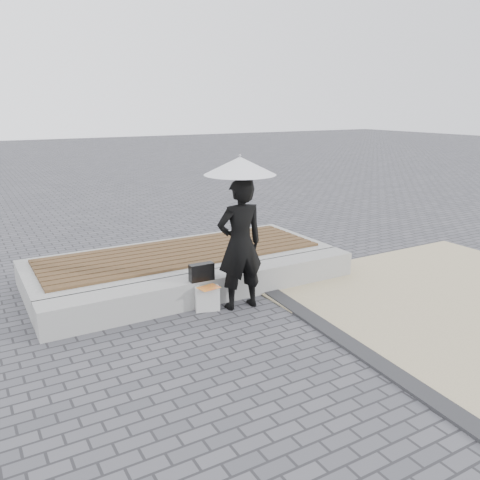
# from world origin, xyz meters

# --- Properties ---
(ground) EXTENTS (80.00, 80.00, 0.00)m
(ground) POSITION_xyz_m (0.00, 0.00, 0.00)
(ground) COLOR #4C4B51
(ground) RESTS_ON ground
(terrazzo_zone) EXTENTS (5.00, 5.00, 0.02)m
(terrazzo_zone) POSITION_xyz_m (3.20, -0.50, 0.01)
(terrazzo_zone) COLOR tan
(terrazzo_zone) RESTS_ON ground
(edging_band) EXTENTS (0.61, 5.20, 0.04)m
(edging_band) POSITION_xyz_m (0.75, -0.50, 0.02)
(edging_band) COLOR #2B2B2D
(edging_band) RESTS_ON ground
(seating_ledge) EXTENTS (5.00, 0.45, 0.40)m
(seating_ledge) POSITION_xyz_m (0.00, 1.60, 0.20)
(seating_ledge) COLOR gray
(seating_ledge) RESTS_ON ground
(timber_platform) EXTENTS (5.00, 2.00, 0.40)m
(timber_platform) POSITION_xyz_m (0.00, 2.80, 0.20)
(timber_platform) COLOR #AEAFAA
(timber_platform) RESTS_ON ground
(timber_decking) EXTENTS (4.60, 1.60, 0.04)m
(timber_decking) POSITION_xyz_m (0.00, 2.80, 0.42)
(timber_decking) COLOR brown
(timber_decking) RESTS_ON timber_platform
(woman) EXTENTS (0.71, 0.49, 1.88)m
(woman) POSITION_xyz_m (0.19, 1.16, 0.94)
(woman) COLOR black
(woman) RESTS_ON ground
(parasol) EXTENTS (0.98, 0.98, 1.25)m
(parasol) POSITION_xyz_m (0.19, 1.16, 2.03)
(parasol) COLOR #A9A8AD
(parasol) RESTS_ON ground
(handbag) EXTENTS (0.36, 0.14, 0.25)m
(handbag) POSITION_xyz_m (-0.28, 1.44, 0.53)
(handbag) COLOR black
(handbag) RESTS_ON seating_ledge
(canvas_tote) EXTENTS (0.36, 0.24, 0.36)m
(canvas_tote) POSITION_xyz_m (-0.27, 1.27, 0.18)
(canvas_tote) COLOR beige
(canvas_tote) RESTS_ON ground
(magazine) EXTENTS (0.31, 0.25, 0.01)m
(magazine) POSITION_xyz_m (-0.27, 1.22, 0.36)
(magazine) COLOR red
(magazine) RESTS_ON canvas_tote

